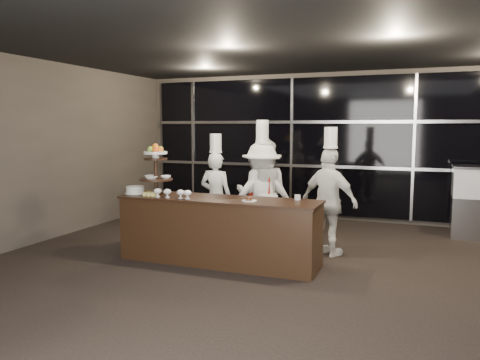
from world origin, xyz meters
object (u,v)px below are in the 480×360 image
at_px(chef_b, 262,193).
at_px(chef_c, 262,196).
at_px(chef_a, 216,196).
at_px(display_stand, 156,166).
at_px(layer_cake, 135,190).
at_px(buffet_counter, 219,230).
at_px(chef_d, 329,201).

relative_size(chef_b, chef_c, 1.03).
xyz_separation_m(chef_a, chef_c, (0.83, -0.10, 0.06)).
height_order(chef_a, chef_b, chef_b).
relative_size(display_stand, layer_cake, 2.48).
distance_m(chef_a, chef_b, 0.81).
xyz_separation_m(buffet_counter, chef_a, (-0.52, 1.05, 0.32)).
height_order(display_stand, chef_b, chef_b).
xyz_separation_m(layer_cake, chef_b, (1.62, 1.07, -0.11)).
distance_m(chef_c, chef_d, 1.05).
bearing_deg(display_stand, chef_d, 22.03).
bearing_deg(display_stand, chef_b, 38.42).
bearing_deg(chef_c, chef_b, 105.02).
distance_m(buffet_counter, chef_b, 1.14).
bearing_deg(chef_d, buffet_counter, -144.92).
xyz_separation_m(buffet_counter, chef_c, (0.31, 0.95, 0.37)).
relative_size(chef_a, chef_d, 0.94).
bearing_deg(display_stand, buffet_counter, 0.01).
relative_size(layer_cake, chef_b, 0.15).
relative_size(display_stand, chef_a, 0.42).
bearing_deg(display_stand, layer_cake, -171.38).
bearing_deg(layer_cake, display_stand, 8.62).
xyz_separation_m(display_stand, chef_b, (1.29, 1.02, -0.47)).
distance_m(display_stand, chef_a, 1.28).
xyz_separation_m(display_stand, chef_d, (2.36, 0.95, -0.52)).
distance_m(layer_cake, chef_d, 2.87).
height_order(buffet_counter, chef_a, chef_a).
xyz_separation_m(buffet_counter, layer_cake, (-1.33, -0.05, 0.51)).
bearing_deg(buffet_counter, chef_b, 74.16).
height_order(display_stand, chef_c, chef_c).
height_order(chef_a, chef_c, chef_c).
relative_size(chef_c, chef_d, 1.03).
bearing_deg(chef_a, buffet_counter, -63.75).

